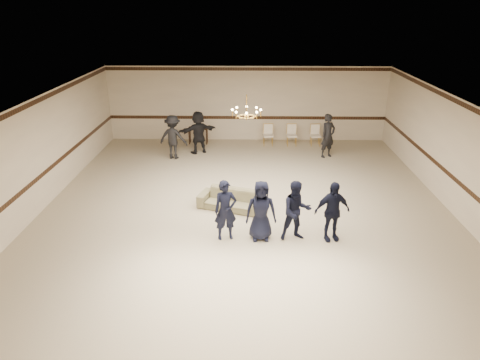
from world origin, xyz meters
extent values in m
cube|color=tan|center=(0.00, 0.00, 0.00)|extent=(12.00, 14.00, 0.01)
cube|color=black|center=(0.00, 0.00, 3.20)|extent=(12.00, 14.00, 0.01)
cube|color=beige|center=(0.00, 7.00, 1.60)|extent=(12.00, 0.01, 3.20)
cube|color=beige|center=(0.00, -7.00, 1.60)|extent=(12.00, 0.01, 3.20)
cube|color=beige|center=(-6.00, 0.00, 1.60)|extent=(0.01, 14.00, 3.20)
cube|color=beige|center=(6.00, 0.00, 1.60)|extent=(0.01, 14.00, 3.20)
cube|color=#361C10|center=(0.00, 6.99, 1.00)|extent=(12.00, 0.02, 0.14)
cube|color=#361C10|center=(0.00, 6.99, 3.08)|extent=(12.00, 0.02, 0.14)
imported|color=black|center=(-0.51, -1.76, 0.80)|extent=(0.65, 0.50, 1.60)
imported|color=black|center=(0.39, -1.76, 0.80)|extent=(0.81, 0.55, 1.60)
imported|color=black|center=(1.29, -1.76, 0.80)|extent=(0.87, 0.73, 1.60)
imported|color=black|center=(2.19, -1.76, 0.80)|extent=(1.00, 0.59, 1.60)
imported|color=#7C7952|center=(-0.43, 0.01, 0.28)|extent=(2.08, 1.32, 0.57)
imported|color=black|center=(-2.84, 4.43, 0.86)|extent=(1.22, 0.87, 1.72)
imported|color=black|center=(-1.94, 5.13, 0.86)|extent=(1.65, 1.19, 1.72)
imported|color=black|center=(3.16, 4.73, 0.86)|extent=(0.75, 0.67, 1.72)
cube|color=black|center=(-2.10, 6.39, 0.35)|extent=(0.84, 0.37, 0.70)
camera|label=1|loc=(0.06, -11.76, 5.74)|focal=32.83mm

